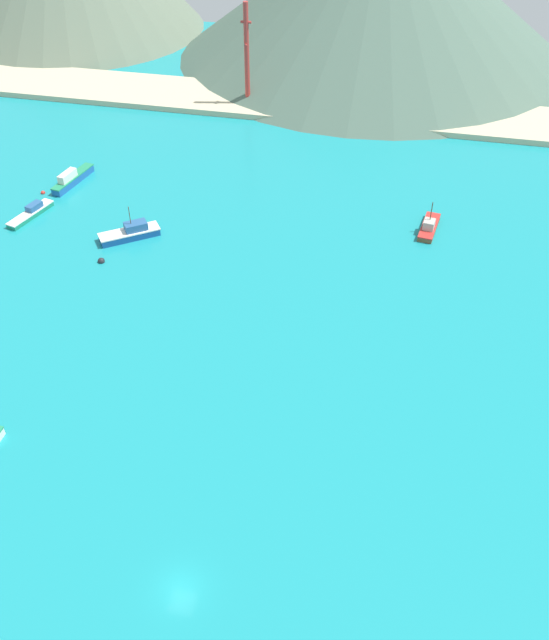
% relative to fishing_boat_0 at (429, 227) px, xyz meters
% --- Properties ---
extents(ground, '(260.00, 280.00, 0.50)m').
position_rel_fishing_boat_0_xyz_m(ground, '(-20.21, -39.63, -1.01)').
color(ground, teal).
extents(fishing_boat_0, '(3.51, 8.74, 5.59)m').
position_rel_fishing_boat_0_xyz_m(fishing_boat_0, '(0.00, 0.00, 0.00)').
color(fishing_boat_0, brown).
rests_on(fishing_boat_0, ground).
extents(fishing_boat_4, '(3.71, 11.16, 2.83)m').
position_rel_fishing_boat_0_xyz_m(fishing_boat_4, '(-64.84, 2.10, 0.27)').
color(fishing_boat_4, '#1E5BA8').
rests_on(fishing_boat_4, ground).
extents(fishing_boat_8, '(4.41, 9.87, 1.89)m').
position_rel_fishing_boat_0_xyz_m(fishing_boat_8, '(-66.79, -9.93, -0.11)').
color(fishing_boat_8, '#198466').
rests_on(fishing_boat_8, ground).
extents(fishing_boat_9, '(9.62, 8.13, 5.76)m').
position_rel_fishing_boat_0_xyz_m(fishing_boat_9, '(-47.58, -12.60, 0.18)').
color(fishing_boat_9, '#14478C').
rests_on(fishing_boat_9, ground).
extents(buoy_0, '(0.78, 0.78, 0.78)m').
position_rel_fishing_boat_0_xyz_m(buoy_0, '(-68.55, -2.37, -0.62)').
color(buoy_0, red).
rests_on(buoy_0, ground).
extents(buoy_1, '(1.08, 1.08, 1.08)m').
position_rel_fishing_boat_0_xyz_m(buoy_1, '(-49.59, -20.23, -0.57)').
color(buoy_1, '#232328').
rests_on(buoy_1, ground).
extents(beach_strip, '(247.00, 17.93, 1.20)m').
position_rel_fishing_boat_0_xyz_m(beach_strip, '(-20.21, 45.52, -0.16)').
color(beach_strip, '#C6B793').
rests_on(beach_strip, ground).
extents(radio_tower, '(2.23, 1.79, 22.33)m').
position_rel_fishing_boat_0_xyz_m(radio_tower, '(-41.69, 42.64, 10.63)').
color(radio_tower, '#B7332D').
rests_on(radio_tower, ground).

